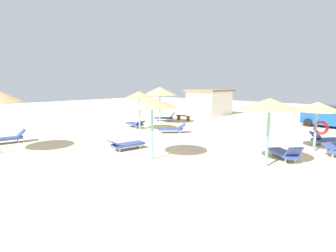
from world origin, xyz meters
name	(u,v)px	position (x,y,z in m)	size (l,w,h in m)	color
ground_plane	(122,161)	(0.00, 0.00, 0.00)	(80.00, 80.00, 0.00)	beige
parasol_0	(139,95)	(-5.10, 5.43, 2.55)	(2.26, 2.26, 2.82)	#6BC6BC
parasol_1	(318,107)	(5.75, 7.61, 2.22)	(2.23, 2.23, 2.49)	#6BC6BC
parasol_3	(152,102)	(0.81, 1.11, 2.56)	(2.22, 2.22, 2.81)	#6BC6BC
parasol_4	(270,104)	(4.99, 3.62, 2.57)	(2.31, 2.31, 2.81)	#6BC6BC
parasol_5	(160,91)	(-6.42, 8.81, 2.74)	(2.86, 2.86, 3.09)	#6BC6BC
lounger_0	(173,128)	(-2.78, 6.40, 0.31)	(1.80, 1.80, 0.66)	#33478C
lounger_1	(326,139)	(5.81, 9.66, 0.32)	(1.58, 1.91, 0.75)	#33478C
lounger_2	(9,138)	(-7.46, -2.35, 0.32)	(0.99, 1.96, 0.75)	#33478C
lounger_3	(126,144)	(-1.37, 1.29, 0.31)	(0.96, 2.00, 0.62)	#33478C
lounger_4	(285,153)	(5.22, 5.06, 0.32)	(1.82, 1.70, 0.78)	#33478C
lounger_5	(165,117)	(-7.15, 10.22, 0.32)	(1.91, 1.55, 0.78)	#33478C
lounger_6	(135,124)	(-6.31, 6.03, 0.31)	(1.99, 0.92, 0.63)	#33478C
bench_0	(183,117)	(-6.11, 11.54, 0.35)	(1.51, 0.44, 0.49)	brown
parked_car	(331,117)	(4.59, 16.49, 0.82)	(4.15, 2.29, 1.72)	#194C9E
beach_cabana	(209,102)	(-7.04, 17.01, 1.38)	(3.72, 4.39, 2.72)	white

